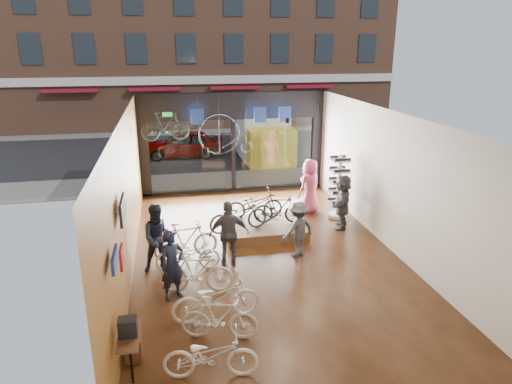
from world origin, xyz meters
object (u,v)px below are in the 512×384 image
object	(u,v)px
floor_bike_0	(211,355)
display_bike_mid	(279,209)
customer_2	(229,234)
penny_farthing	(228,135)
display_bike_right	(254,205)
display_platform	(264,228)
display_bike_left	(238,216)
customer_3	(298,229)
customer_5	(342,202)
floor_bike_2	(216,299)
hung_bike	(165,126)
floor_bike_3	(197,272)
customer_0	(172,265)
box_truck	(262,132)
sunglasses_rack	(339,187)
customer_4	(310,186)
floor_bike_1	(219,318)
floor_bike_4	(188,255)
floor_bike_5	(186,241)
customer_1	(159,238)
street_car	(183,144)

from	to	relation	value
floor_bike_0	display_bike_mid	size ratio (longest dim) A/B	1.08
customer_2	penny_farthing	world-z (taller)	penny_farthing
customer_2	penny_farthing	size ratio (longest dim) A/B	0.98
display_bike_mid	display_bike_right	world-z (taller)	display_bike_right
floor_bike_0	display_platform	distance (m)	6.37
display_bike_left	display_bike_right	xyz separation A→B (m)	(0.63, 0.85, -0.01)
display_bike_left	customer_2	xyz separation A→B (m)	(-0.48, -1.49, 0.10)
customer_3	customer_5	xyz separation A→B (m)	(1.90, 1.67, 0.08)
floor_bike_2	hung_bike	distance (m)	7.34
floor_bike_3	display_bike_left	world-z (taller)	display_bike_left
display_platform	customer_0	distance (m)	4.31
floor_bike_2	penny_farthing	size ratio (longest dim) A/B	1.04
floor_bike_2	customer_2	size ratio (longest dim) A/B	1.06
box_truck	display_platform	bearing A→B (deg)	-101.57
floor_bike_2	floor_bike_3	size ratio (longest dim) A/B	1.09
penny_farthing	hung_bike	distance (m)	2.16
box_truck	sunglasses_rack	world-z (taller)	box_truck
display_platform	customer_3	world-z (taller)	customer_3
customer_0	customer_4	size ratio (longest dim) A/B	0.89
floor_bike_2	sunglasses_rack	bearing A→B (deg)	-46.47
display_bike_left	display_platform	bearing A→B (deg)	-79.96
display_bike_left	customer_5	xyz separation A→B (m)	(3.31, 0.34, 0.09)
floor_bike_3	display_bike_mid	world-z (taller)	display_bike_mid
floor_bike_1	floor_bike_4	world-z (taller)	floor_bike_1
display_bike_right	customer_4	distance (m)	2.31
customer_5	penny_farthing	distance (m)	4.57
floor_bike_5	customer_2	xyz separation A→B (m)	(1.08, -0.58, 0.35)
floor_bike_4	display_bike_left	world-z (taller)	display_bike_left
floor_bike_3	customer_1	world-z (taller)	customer_1
box_truck	penny_farthing	world-z (taller)	penny_farthing
hung_bike	box_truck	bearing A→B (deg)	-38.27
sunglasses_rack	floor_bike_0	bearing A→B (deg)	-109.86
display_bike_mid	floor_bike_4	bearing A→B (deg)	134.90
customer_3	hung_bike	size ratio (longest dim) A/B	0.98
display_bike_left	floor_bike_5	bearing A→B (deg)	106.71
display_bike_left	display_bike_right	distance (m)	1.06
sunglasses_rack	customer_0	bearing A→B (deg)	-127.34
customer_4	customer_5	distance (m)	1.60
floor_bike_5	display_platform	world-z (taller)	floor_bike_5
customer_1	customer_4	bearing A→B (deg)	23.55
floor_bike_3	sunglasses_rack	xyz separation A→B (m)	(4.92, 3.97, 0.53)
floor_bike_1	penny_farthing	distance (m)	8.14
penny_farthing	floor_bike_1	bearing A→B (deg)	-99.24
floor_bike_1	customer_0	distance (m)	1.92
floor_bike_1	hung_bike	bearing A→B (deg)	20.53
hung_bike	display_bike_right	bearing A→B (deg)	-133.16
customer_3	penny_farthing	xyz separation A→B (m)	(-1.24, 4.55, 1.72)
street_car	display_bike_mid	distance (m)	10.69
floor_bike_1	customer_1	bearing A→B (deg)	34.23
display_bike_right	display_platform	bearing A→B (deg)	-158.80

